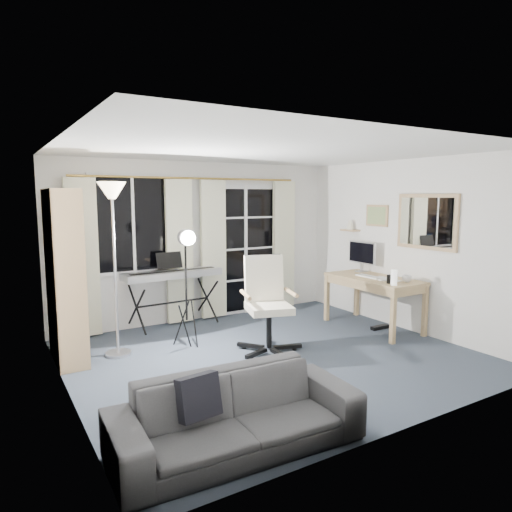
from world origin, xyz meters
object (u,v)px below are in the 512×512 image
at_px(bookshelf, 62,281).
at_px(mug, 407,278).
at_px(sofa, 237,402).
at_px(torchiere_lamp, 113,217).
at_px(studio_light, 186,251).
at_px(office_chair, 266,295).
at_px(monitor, 362,254).
at_px(keyboard_piano, 173,275).
at_px(desk, 374,284).

height_order(bookshelf, mug, bookshelf).
distance_m(bookshelf, sofa, 2.83).
bearing_deg(bookshelf, torchiere_lamp, -11.30).
bearing_deg(studio_light, office_chair, -30.37).
height_order(bookshelf, torchiere_lamp, torchiere_lamp).
bearing_deg(mug, monitor, 84.20).
bearing_deg(studio_light, keyboard_piano, 84.51).
bearing_deg(bookshelf, sofa, -72.67).
bearing_deg(bookshelf, mug, -17.94).
distance_m(bookshelf, monitor, 4.22).
distance_m(keyboard_piano, sofa, 3.35).
height_order(torchiere_lamp, monitor, torchiere_lamp).
distance_m(keyboard_piano, desk, 2.87).
bearing_deg(sofa, studio_light, 78.85).
relative_size(bookshelf, studio_light, 1.30).
bearing_deg(torchiere_lamp, desk, -12.38).
bearing_deg(keyboard_piano, office_chair, -68.27).
bearing_deg(monitor, sofa, -146.85).
relative_size(desk, mug, 11.39).
xyz_separation_m(bookshelf, keyboard_piano, (1.54, 0.59, -0.16)).
bearing_deg(office_chair, torchiere_lamp, 172.90).
height_order(office_chair, mug, office_chair).
bearing_deg(sofa, mug, 24.19).
relative_size(torchiere_lamp, office_chair, 1.76).
xyz_separation_m(torchiere_lamp, monitor, (3.64, -0.31, -0.63)).
bearing_deg(office_chair, mug, 1.33).
bearing_deg(office_chair, monitor, 28.77).
relative_size(keyboard_piano, studio_light, 0.94).
bearing_deg(monitor, mug, -95.92).
bearing_deg(mug, keyboard_piano, 142.53).
bearing_deg(studio_light, bookshelf, 172.05).
bearing_deg(torchiere_lamp, bookshelf, 168.14).
xyz_separation_m(desk, sofa, (-3.20, -1.78, -0.28)).
bearing_deg(sofa, desk, 32.06).
bearing_deg(bookshelf, desk, -11.75).
height_order(bookshelf, desk, bookshelf).
distance_m(studio_light, office_chair, 1.11).
relative_size(office_chair, desk, 0.84).
bearing_deg(office_chair, keyboard_piano, 131.56).
relative_size(bookshelf, office_chair, 1.69).
xyz_separation_m(torchiere_lamp, keyboard_piano, (0.98, 0.71, -0.88)).
relative_size(bookshelf, torchiere_lamp, 0.96).
distance_m(monitor, sofa, 4.12).
bearing_deg(desk, sofa, -151.05).
relative_size(office_chair, monitor, 2.19).
distance_m(torchiere_lamp, sofa, 2.85).
distance_m(office_chair, sofa, 2.31).
height_order(torchiere_lamp, desk, torchiere_lamp).
bearing_deg(mug, torchiere_lamp, 160.47).
height_order(bookshelf, sofa, bookshelf).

